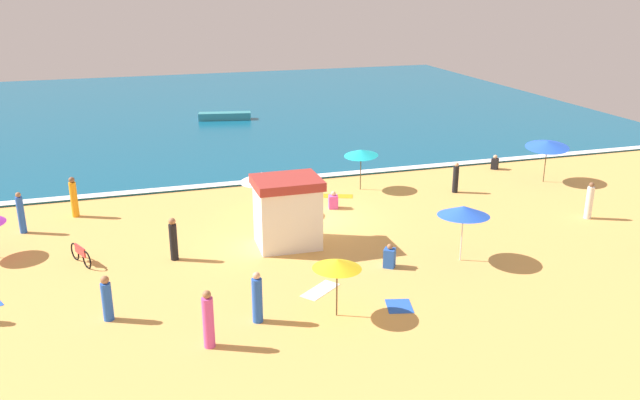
% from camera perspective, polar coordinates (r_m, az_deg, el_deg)
% --- Properties ---
extents(ground_plane, '(60.00, 60.00, 0.00)m').
position_cam_1_polar(ground_plane, '(30.17, -0.51, -1.65)').
color(ground_plane, '#E0A856').
extents(ocean_water, '(60.00, 44.00, 0.10)m').
position_cam_1_polar(ocean_water, '(56.66, -8.73, 7.91)').
color(ocean_water, '#0F567A').
rests_on(ocean_water, ground_plane).
extents(wave_breaker_foam, '(57.00, 0.70, 0.01)m').
position_cam_1_polar(wave_breaker_foam, '(35.90, -3.39, 1.86)').
color(wave_breaker_foam, white).
rests_on(wave_breaker_foam, ocean_water).
extents(lifeguard_cabana, '(2.70, 2.21, 2.91)m').
position_cam_1_polar(lifeguard_cabana, '(26.77, -2.88, -1.01)').
color(lifeguard_cabana, white).
rests_on(lifeguard_cabana, ground_plane).
extents(beach_umbrella_0, '(2.53, 2.52, 2.24)m').
position_cam_1_polar(beach_umbrella_0, '(33.90, 3.62, 4.16)').
color(beach_umbrella_0, '#4C3823').
rests_on(beach_umbrella_0, ground_plane).
extents(beach_umbrella_1, '(3.21, 3.22, 2.44)m').
position_cam_1_polar(beach_umbrella_1, '(37.20, 19.30, 4.65)').
color(beach_umbrella_1, '#4C3823').
rests_on(beach_umbrella_1, ground_plane).
extents(beach_umbrella_2, '(2.53, 2.54, 2.31)m').
position_cam_1_polar(beach_umbrella_2, '(25.65, 12.48, -0.94)').
color(beach_umbrella_2, silver).
rests_on(beach_umbrella_2, ground_plane).
extents(beach_umbrella_3, '(2.26, 2.26, 2.04)m').
position_cam_1_polar(beach_umbrella_3, '(21.01, 1.50, -5.62)').
color(beach_umbrella_3, '#4C3823').
rests_on(beach_umbrella_3, ground_plane).
extents(beach_umbrella_6, '(2.39, 2.38, 2.14)m').
position_cam_1_polar(beach_umbrella_6, '(30.24, -5.11, 2.05)').
color(beach_umbrella_6, '#4C3823').
rests_on(beach_umbrella_6, ground_plane).
extents(parked_bicycle, '(0.83, 1.67, 0.76)m').
position_cam_1_polar(parked_bicycle, '(27.04, -20.23, -4.50)').
color(parked_bicycle, black).
rests_on(parked_bicycle, ground_plane).
extents(beachgoer_0, '(0.36, 0.36, 1.87)m').
position_cam_1_polar(beachgoer_0, '(20.00, -9.76, -10.34)').
color(beachgoer_0, '#D84CA5').
rests_on(beachgoer_0, ground_plane).
extents(beachgoer_1, '(0.33, 0.33, 1.93)m').
position_cam_1_polar(beachgoer_1, '(32.24, -20.76, 0.20)').
color(beachgoer_1, orange).
rests_on(beachgoer_1, ground_plane).
extents(beachgoer_2, '(0.58, 0.58, 0.96)m').
position_cam_1_polar(beachgoer_2, '(25.22, 6.11, -5.00)').
color(beachgoer_2, blue).
rests_on(beachgoer_2, ground_plane).
extents(beachgoer_3, '(0.40, 0.40, 1.61)m').
position_cam_1_polar(beachgoer_3, '(34.40, 11.80, 1.88)').
color(beachgoer_3, black).
rests_on(beachgoer_3, ground_plane).
extents(beachgoer_4, '(0.35, 0.35, 1.57)m').
position_cam_1_polar(beachgoer_4, '(22.31, -18.17, -8.24)').
color(beachgoer_4, blue).
rests_on(beachgoer_4, ground_plane).
extents(beachgoer_5, '(0.42, 0.42, 1.75)m').
position_cam_1_polar(beachgoer_5, '(26.19, -12.73, -3.39)').
color(beachgoer_5, black).
rests_on(beachgoer_5, ground_plane).
extents(beachgoer_6, '(0.53, 0.53, 0.86)m').
position_cam_1_polar(beachgoer_6, '(39.33, 15.07, 3.16)').
color(beachgoer_6, black).
rests_on(beachgoer_6, ground_plane).
extents(beachgoer_7, '(0.52, 0.52, 0.87)m').
position_cam_1_polar(beachgoer_7, '(31.45, 1.16, -0.09)').
color(beachgoer_7, '#D84CA5').
rests_on(beachgoer_7, ground_plane).
extents(beachgoer_8, '(0.48, 0.48, 1.75)m').
position_cam_1_polar(beachgoer_8, '(21.18, -5.53, -8.58)').
color(beachgoer_8, blue).
rests_on(beachgoer_8, ground_plane).
extents(beachgoer_10, '(0.43, 0.43, 1.75)m').
position_cam_1_polar(beachgoer_10, '(32.43, 22.54, -0.11)').
color(beachgoer_10, white).
rests_on(beachgoer_10, ground_plane).
extents(beachgoer_11, '(0.41, 0.41, 1.86)m').
position_cam_1_polar(beachgoer_11, '(31.07, -24.73, -1.08)').
color(beachgoer_11, blue).
rests_on(beachgoer_11, ground_plane).
extents(beach_towel_0, '(1.07, 1.20, 0.01)m').
position_cam_1_polar(beach_towel_0, '(22.54, 6.95, -9.21)').
color(beach_towel_0, blue).
rests_on(beach_towel_0, ground_plane).
extents(beach_towel_2, '(1.65, 1.14, 0.01)m').
position_cam_1_polar(beach_towel_2, '(33.30, 1.56, 0.35)').
color(beach_towel_2, orange).
rests_on(beach_towel_2, ground_plane).
extents(beach_towel_3, '(1.68, 1.51, 0.01)m').
position_cam_1_polar(beach_towel_3, '(23.44, 0.02, -7.90)').
color(beach_towel_3, white).
rests_on(beach_towel_3, ground_plane).
extents(small_boat_0, '(4.14, 1.68, 0.56)m').
position_cam_1_polar(small_boat_0, '(51.83, -8.35, 7.29)').
color(small_boat_0, teal).
rests_on(small_boat_0, ocean_water).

